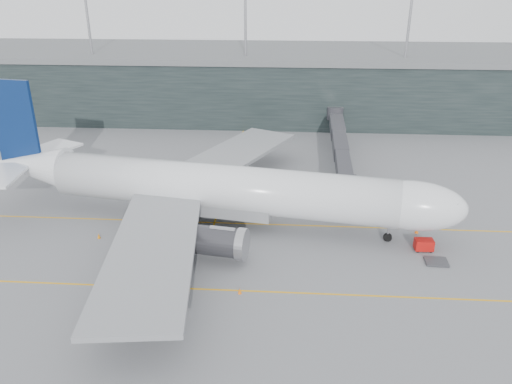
{
  "coord_description": "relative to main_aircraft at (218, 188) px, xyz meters",
  "views": [
    {
      "loc": [
        14.97,
        -65.47,
        31.82
      ],
      "look_at": [
        10.82,
        -4.0,
        4.85
      ],
      "focal_mm": 35.0,
      "sensor_mm": 36.0,
      "label": 1
    }
  ],
  "objects": [
    {
      "name": "ground",
      "position": [
        -5.66,
        3.97,
        -5.21
      ],
      "size": [
        320.0,
        320.0,
        0.0
      ],
      "primitive_type": "plane",
      "color": "slate",
      "rests_on": "ground"
    },
    {
      "name": "taxiline_a",
      "position": [
        -5.66,
        -0.03,
        -5.2
      ],
      "size": [
        160.0,
        0.25,
        0.02
      ],
      "primitive_type": "cube",
      "color": "orange",
      "rests_on": "ground"
    },
    {
      "name": "taxiline_b",
      "position": [
        -5.66,
        -16.03,
        -5.2
      ],
      "size": [
        160.0,
        0.25,
        0.02
      ],
      "primitive_type": "cube",
      "color": "orange",
      "rests_on": "ground"
    },
    {
      "name": "taxiline_lead_main",
      "position": [
        -0.66,
        23.97,
        -5.2
      ],
      "size": [
        0.25,
        60.0,
        0.02
      ],
      "primitive_type": "cube",
      "color": "orange",
      "rests_on": "ground"
    },
    {
      "name": "terminal",
      "position": [
        -5.66,
        61.96,
        2.41
      ],
      "size": [
        240.0,
        36.0,
        29.0
      ],
      "color": "black",
      "rests_on": "ground"
    },
    {
      "name": "main_aircraft",
      "position": [
        0.0,
        0.0,
        0.0
      ],
      "size": [
        66.11,
        61.44,
        18.57
      ],
      "rotation": [
        0.0,
        0.0,
        -0.16
      ],
      "color": "silver",
      "rests_on": "ground"
    },
    {
      "name": "jet_bridge",
      "position": [
        18.24,
        25.1,
        -0.94
      ],
      "size": [
        4.42,
        43.96,
        5.71
      ],
      "rotation": [
        0.0,
        0.0,
        -0.04
      ],
      "color": "#303035",
      "rests_on": "ground"
    },
    {
      "name": "gse_cart",
      "position": [
        26.58,
        -5.84,
        -4.36
      ],
      "size": [
        2.3,
        1.51,
        1.54
      ],
      "rotation": [
        0.0,
        0.0,
        0.03
      ],
      "color": "#B00F0C",
      "rests_on": "ground"
    },
    {
      "name": "baggage_dolly",
      "position": [
        27.47,
        -8.73,
        -5.05
      ],
      "size": [
        2.74,
        2.24,
        0.26
      ],
      "primitive_type": "cube",
      "rotation": [
        0.0,
        0.0,
        -0.05
      ],
      "color": "#333438",
      "rests_on": "ground"
    },
    {
      "name": "uld_a",
      "position": [
        -9.59,
        13.9,
        -4.18
      ],
      "size": [
        2.6,
        2.34,
        1.96
      ],
      "rotation": [
        0.0,
        0.0,
        0.34
      ],
      "color": "#313135",
      "rests_on": "ground"
    },
    {
      "name": "uld_b",
      "position": [
        -8.19,
        16.2,
        -4.38
      ],
      "size": [
        2.16,
        1.99,
        1.58
      ],
      "rotation": [
        0.0,
        0.0,
        -0.43
      ],
      "color": "#313135",
      "rests_on": "ground"
    },
    {
      "name": "uld_c",
      "position": [
        -4.1,
        15.58,
        -4.33
      ],
      "size": [
        2.13,
        1.85,
        1.67
      ],
      "rotation": [
        0.0,
        0.0,
        -0.23
      ],
      "color": "#313135",
      "rests_on": "ground"
    },
    {
      "name": "cone_nose",
      "position": [
        26.82,
        -1.21,
        -4.82
      ],
      "size": [
        0.49,
        0.49,
        0.78
      ],
      "primitive_type": "cone",
      "color": "orange",
      "rests_on": "ground"
    },
    {
      "name": "cone_wing_stbd",
      "position": [
        4.5,
        -16.56,
        -4.87
      ],
      "size": [
        0.43,
        0.43,
        0.68
      ],
      "primitive_type": "cone",
      "color": "orange",
      "rests_on": "ground"
    },
    {
      "name": "cone_wing_port",
      "position": [
        5.41,
        13.27,
        -4.82
      ],
      "size": [
        0.5,
        0.5,
        0.79
      ],
      "primitive_type": "cone",
      "color": "#D7420B",
      "rests_on": "ground"
    },
    {
      "name": "cone_tail",
      "position": [
        -15.15,
        -5.49,
        -4.87
      ],
      "size": [
        0.43,
        0.43,
        0.69
      ],
      "primitive_type": "cone",
      "color": "orange",
      "rests_on": "ground"
    }
  ]
}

